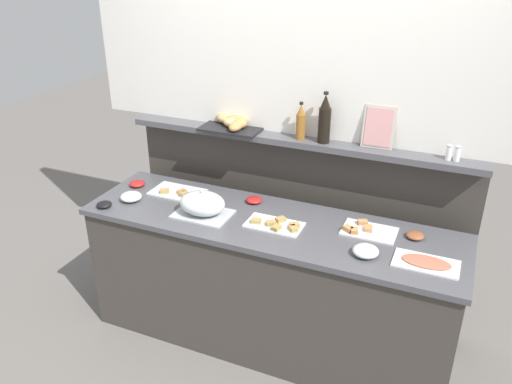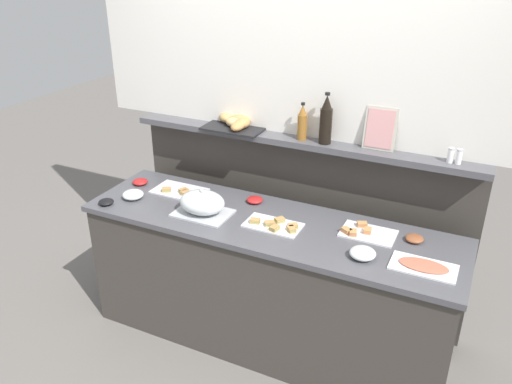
% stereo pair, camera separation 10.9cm
% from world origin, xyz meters
% --- Properties ---
extents(ground_plane, '(12.00, 12.00, 0.00)m').
position_xyz_m(ground_plane, '(0.00, 0.60, 0.00)').
color(ground_plane, slate).
extents(buffet_counter, '(2.30, 0.65, 0.88)m').
position_xyz_m(buffet_counter, '(0.00, 0.00, 0.44)').
color(buffet_counter, '#3D3833').
rests_on(buffet_counter, ground_plane).
extents(back_ledge_unit, '(2.31, 0.22, 1.27)m').
position_xyz_m(back_ledge_unit, '(0.00, 0.50, 0.67)').
color(back_ledge_unit, '#3D3833').
rests_on(back_ledge_unit, ground_plane).
extents(upper_wall_panel, '(2.91, 0.08, 1.33)m').
position_xyz_m(upper_wall_panel, '(0.00, 0.53, 1.94)').
color(upper_wall_panel, white).
rests_on(upper_wall_panel, back_ledge_unit).
extents(sandwich_platter_side, '(0.31, 0.20, 0.04)m').
position_xyz_m(sandwich_platter_side, '(0.56, 0.11, 0.89)').
color(sandwich_platter_side, silver).
rests_on(sandwich_platter_side, buffet_counter).
extents(sandwich_platter_front, '(0.35, 0.22, 0.04)m').
position_xyz_m(sandwich_platter_front, '(-0.70, 0.12, 0.89)').
color(sandwich_platter_front, silver).
rests_on(sandwich_platter_front, buffet_counter).
extents(sandwich_platter_rear, '(0.33, 0.18, 0.04)m').
position_xyz_m(sandwich_platter_rear, '(0.06, -0.04, 0.90)').
color(sandwich_platter_rear, white).
rests_on(sandwich_platter_rear, buffet_counter).
extents(cold_cuts_platter, '(0.33, 0.18, 0.02)m').
position_xyz_m(cold_cuts_platter, '(0.91, -0.10, 0.89)').
color(cold_cuts_platter, white).
rests_on(cold_cuts_platter, buffet_counter).
extents(serving_cloche, '(0.34, 0.24, 0.17)m').
position_xyz_m(serving_cloche, '(-0.40, -0.08, 0.96)').
color(serving_cloche, '#B7BABF').
rests_on(serving_cloche, buffet_counter).
extents(glass_bowl_large, '(0.14, 0.14, 0.05)m').
position_xyz_m(glass_bowl_large, '(-0.92, -0.09, 0.91)').
color(glass_bowl_large, silver).
rests_on(glass_bowl_large, buffet_counter).
extents(glass_bowl_medium, '(0.14, 0.14, 0.06)m').
position_xyz_m(glass_bowl_medium, '(0.61, -0.14, 0.91)').
color(glass_bowl_medium, silver).
rests_on(glass_bowl_medium, buffet_counter).
extents(condiment_bowl_red, '(0.10, 0.10, 0.04)m').
position_xyz_m(condiment_bowl_red, '(-0.18, 0.20, 0.90)').
color(condiment_bowl_red, red).
rests_on(condiment_bowl_red, buffet_counter).
extents(condiment_bowl_cream, '(0.10, 0.10, 0.04)m').
position_xyz_m(condiment_bowl_cream, '(0.82, 0.15, 0.90)').
color(condiment_bowl_cream, brown).
rests_on(condiment_bowl_cream, buffet_counter).
extents(condiment_bowl_dark, '(0.10, 0.10, 0.04)m').
position_xyz_m(condiment_bowl_dark, '(-1.01, 0.11, 0.90)').
color(condiment_bowl_dark, red).
rests_on(condiment_bowl_dark, buffet_counter).
extents(condiment_bowl_teal, '(0.10, 0.10, 0.03)m').
position_xyz_m(condiment_bowl_teal, '(-1.02, -0.23, 0.90)').
color(condiment_bowl_teal, black).
rests_on(condiment_bowl_teal, buffet_counter).
extents(wine_bottle_dark, '(0.08, 0.08, 0.32)m').
position_xyz_m(wine_bottle_dark, '(0.19, 0.42, 1.41)').
color(wine_bottle_dark, black).
rests_on(wine_bottle_dark, back_ledge_unit).
extents(vinegar_bottle_amber, '(0.06, 0.06, 0.24)m').
position_xyz_m(vinegar_bottle_amber, '(0.03, 0.42, 1.38)').
color(vinegar_bottle_amber, '#8E5B23').
rests_on(vinegar_bottle_amber, back_ledge_unit).
extents(salt_shaker, '(0.03, 0.03, 0.09)m').
position_xyz_m(salt_shaker, '(0.92, 0.43, 1.32)').
color(salt_shaker, white).
rests_on(salt_shaker, back_ledge_unit).
extents(pepper_shaker, '(0.03, 0.03, 0.09)m').
position_xyz_m(pepper_shaker, '(0.96, 0.43, 1.32)').
color(pepper_shaker, white).
rests_on(pepper_shaker, back_ledge_unit).
extents(bread_basket, '(0.40, 0.26, 0.08)m').
position_xyz_m(bread_basket, '(-0.44, 0.44, 1.31)').
color(bread_basket, black).
rests_on(bread_basket, back_ledge_unit).
extents(framed_picture, '(0.19, 0.06, 0.25)m').
position_xyz_m(framed_picture, '(0.50, 0.46, 1.40)').
color(framed_picture, '#B2AD9E').
rests_on(framed_picture, back_ledge_unit).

